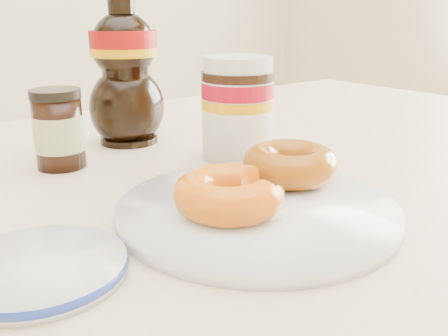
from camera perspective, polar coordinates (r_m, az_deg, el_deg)
dining_table at (r=0.63m, az=1.22°, el=-7.34°), size 1.40×0.90×0.75m
plate at (r=0.47m, az=3.83°, el=-4.74°), size 0.26×0.26×0.01m
donut_bitten at (r=0.44m, az=0.55°, el=-2.92°), size 0.12×0.12×0.03m
donut_whole at (r=0.53m, az=7.55°, el=0.51°), size 0.10×0.10×0.04m
nutella_jar at (r=0.64m, az=1.56°, el=7.30°), size 0.09×0.09×0.13m
syrup_bottle at (r=0.72m, az=-11.26°, el=11.15°), size 0.12×0.10×0.21m
dark_jar at (r=0.63m, az=-18.38°, el=4.17°), size 0.06×0.06×0.10m
blue_rim_saucer at (r=0.39m, az=-20.28°, el=-10.64°), size 0.13×0.13×0.01m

